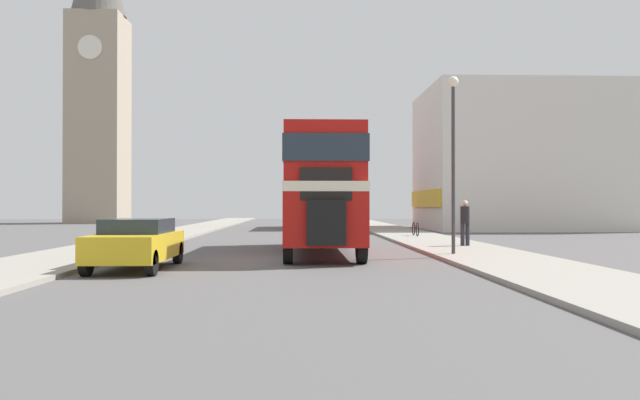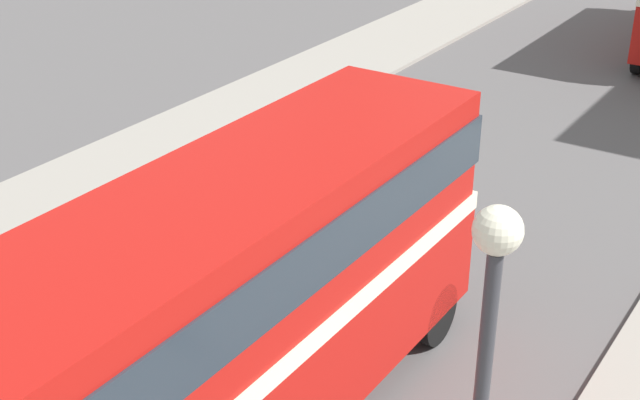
% 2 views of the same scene
% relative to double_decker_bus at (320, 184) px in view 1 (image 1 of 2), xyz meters
% --- Properties ---
extents(ground_plane, '(120.00, 120.00, 0.00)m').
position_rel_double_decker_bus_xyz_m(ground_plane, '(-1.35, -2.95, -2.47)').
color(ground_plane, '#565454').
extents(sidewalk_right, '(3.50, 120.00, 0.12)m').
position_rel_double_decker_bus_xyz_m(sidewalk_right, '(5.40, -2.95, -2.41)').
color(sidewalk_right, gray).
rests_on(sidewalk_right, ground_plane).
extents(sidewalk_left, '(3.50, 120.00, 0.12)m').
position_rel_double_decker_bus_xyz_m(sidewalk_left, '(-8.10, -2.95, -2.41)').
color(sidewalk_left, gray).
rests_on(sidewalk_left, ground_plane).
extents(double_decker_bus, '(2.46, 10.35, 4.14)m').
position_rel_double_decker_bus_xyz_m(double_decker_bus, '(0.00, 0.00, 0.00)').
color(double_decker_bus, '#B2140F').
rests_on(double_decker_bus, ground_plane).
extents(bus_distant, '(2.56, 9.66, 4.47)m').
position_rel_double_decker_bus_xyz_m(bus_distant, '(1.03, 24.24, 0.18)').
color(bus_distant, '#B2140F').
rests_on(bus_distant, ground_plane).
extents(car_parked_near, '(1.77, 4.15, 1.35)m').
position_rel_double_decker_bus_xyz_m(car_parked_near, '(-5.11, -5.55, -1.75)').
color(car_parked_near, gold).
rests_on(car_parked_near, ground_plane).
extents(pedestrian_walking, '(0.36, 0.36, 1.79)m').
position_rel_double_decker_bus_xyz_m(pedestrian_walking, '(5.82, 2.02, -1.34)').
color(pedestrian_walking, '#282833').
rests_on(pedestrian_walking, sidewalk_right).
extents(bicycle_on_pavement, '(0.05, 1.76, 0.78)m').
position_rel_double_decker_bus_xyz_m(bicycle_on_pavement, '(5.37, 10.13, -1.99)').
color(bicycle_on_pavement, black).
rests_on(bicycle_on_pavement, sidewalk_right).
extents(street_lamp, '(0.36, 0.36, 5.86)m').
position_rel_double_decker_bus_xyz_m(street_lamp, '(4.33, -2.06, 1.49)').
color(street_lamp, '#38383D').
rests_on(street_lamp, sidewalk_right).
extents(church_tower, '(5.28, 5.28, 31.72)m').
position_rel_double_decker_bus_xyz_m(church_tower, '(-20.29, 38.88, 13.75)').
color(church_tower, tan).
rests_on(church_tower, ground_plane).
extents(shop_building_block, '(14.80, 10.44, 9.99)m').
position_rel_double_decker_bus_xyz_m(shop_building_block, '(15.64, 21.76, 2.52)').
color(shop_building_block, silver).
rests_on(shop_building_block, ground_plane).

